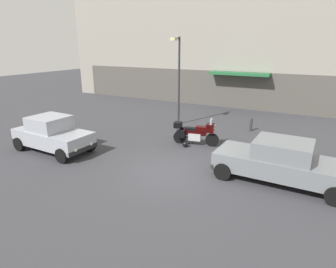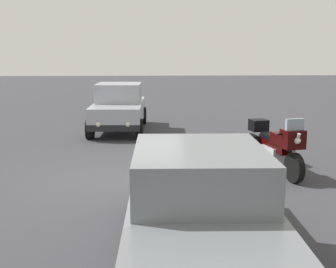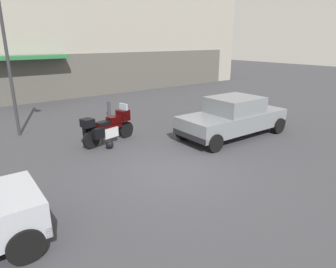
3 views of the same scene
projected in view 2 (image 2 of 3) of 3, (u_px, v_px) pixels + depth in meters
ground_plane at (125, 179)px, 9.38m from camera, size 80.00×80.00×0.00m
motorcycle at (275, 146)px, 9.81m from camera, size 2.24×0.99×1.36m
helmet at (248, 163)px, 10.13m from camera, size 0.28×0.28×0.28m
car_hatchback_near at (119, 108)px, 14.94m from camera, size 3.92×1.89×1.64m
car_sedan_far at (199, 206)px, 5.51m from camera, size 4.61×2.00×1.56m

